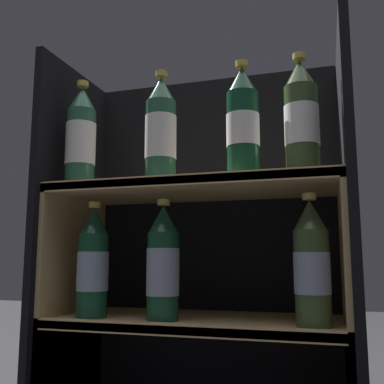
% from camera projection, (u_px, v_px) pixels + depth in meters
% --- Properties ---
extents(fridge_back_wall, '(0.74, 0.02, 0.94)m').
position_uv_depth(fridge_back_wall, '(214.00, 239.00, 1.27)').
color(fridge_back_wall, black).
rests_on(fridge_back_wall, ground_plane).
extents(fridge_side_left, '(0.02, 0.35, 0.94)m').
position_uv_depth(fridge_side_left, '(70.00, 238.00, 1.21)').
color(fridge_side_left, black).
rests_on(fridge_side_left, ground_plane).
extents(fridge_side_right, '(0.02, 0.35, 0.94)m').
position_uv_depth(fridge_side_right, '(351.00, 233.00, 1.01)').
color(fridge_side_right, black).
rests_on(fridge_side_right, ground_plane).
extents(shelf_lower, '(0.70, 0.31, 0.28)m').
position_uv_depth(shelf_lower, '(196.00, 340.00, 1.06)').
color(shelf_lower, tan).
rests_on(shelf_lower, ground_plane).
extents(shelf_upper, '(0.70, 0.31, 0.59)m').
position_uv_depth(shelf_upper, '(197.00, 249.00, 1.10)').
color(shelf_upper, tan).
rests_on(shelf_upper, ground_plane).
extents(bottle_upper_front_0, '(0.08, 0.08, 0.28)m').
position_uv_depth(bottle_upper_front_0, '(81.00, 139.00, 1.15)').
color(bottle_upper_front_0, '#285B42').
rests_on(bottle_upper_front_0, shelf_upper).
extents(bottle_upper_front_1, '(0.08, 0.08, 0.28)m').
position_uv_depth(bottle_upper_front_1, '(161.00, 132.00, 1.09)').
color(bottle_upper_front_1, '#285B42').
rests_on(bottle_upper_front_1, shelf_upper).
extents(bottle_upper_front_2, '(0.08, 0.08, 0.28)m').
position_uv_depth(bottle_upper_front_2, '(243.00, 124.00, 1.03)').
color(bottle_upper_front_2, '#144228').
rests_on(bottle_upper_front_2, shelf_upper).
extents(bottle_upper_front_3, '(0.08, 0.08, 0.28)m').
position_uv_depth(bottle_upper_front_3, '(301.00, 119.00, 0.99)').
color(bottle_upper_front_3, '#384C28').
rests_on(bottle_upper_front_3, shelf_upper).
extents(bottle_lower_front_0, '(0.08, 0.08, 0.28)m').
position_uv_depth(bottle_lower_front_0, '(93.00, 265.00, 1.09)').
color(bottle_lower_front_0, '#144228').
rests_on(bottle_lower_front_0, shelf_lower).
extents(bottle_lower_front_1, '(0.08, 0.08, 0.28)m').
position_uv_depth(bottle_lower_front_1, '(163.00, 265.00, 1.04)').
color(bottle_lower_front_1, '#144228').
rests_on(bottle_lower_front_1, shelf_lower).
extents(bottle_lower_front_2, '(0.08, 0.08, 0.28)m').
position_uv_depth(bottle_lower_front_2, '(312.00, 265.00, 0.94)').
color(bottle_lower_front_2, '#384C28').
rests_on(bottle_lower_front_2, shelf_lower).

